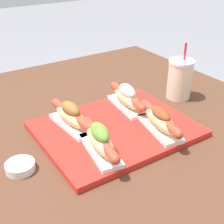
{
  "coord_description": "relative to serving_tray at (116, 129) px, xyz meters",
  "views": [
    {
      "loc": [
        -0.42,
        -0.76,
        1.21
      ],
      "look_at": [
        0.02,
        -0.08,
        0.76
      ],
      "focal_mm": 50.0,
      "sensor_mm": 36.0,
      "label": 1
    }
  ],
  "objects": [
    {
      "name": "patio_table",
      "position": [
        -0.02,
        0.1,
        -0.36
      ],
      "size": [
        1.2,
        1.13,
        0.71
      ],
      "color": "#4C2D1E",
      "rests_on": "ground_plane"
    },
    {
      "name": "hot_dog_3",
      "position": [
        0.1,
        0.08,
        0.04
      ],
      "size": [
        0.08,
        0.21,
        0.08
      ],
      "color": "white",
      "rests_on": "serving_tray"
    },
    {
      "name": "hot_dog_1",
      "position": [
        0.1,
        -0.09,
        0.04
      ],
      "size": [
        0.09,
        0.21,
        0.07
      ],
      "color": "white",
      "rests_on": "serving_tray"
    },
    {
      "name": "serving_tray",
      "position": [
        0.0,
        0.0,
        0.0
      ],
      "size": [
        0.44,
        0.35,
        0.02
      ],
      "color": "red",
      "rests_on": "patio_table"
    },
    {
      "name": "drink_cup",
      "position": [
        0.32,
        0.07,
        0.06
      ],
      "size": [
        0.09,
        0.09,
        0.2
      ],
      "color": "beige",
      "rests_on": "patio_table"
    },
    {
      "name": "hot_dog_0",
      "position": [
        -0.11,
        -0.08,
        0.04
      ],
      "size": [
        0.09,
        0.21,
        0.08
      ],
      "color": "white",
      "rests_on": "serving_tray"
    },
    {
      "name": "hot_dog_2",
      "position": [
        -0.11,
        0.07,
        0.04
      ],
      "size": [
        0.07,
        0.22,
        0.08
      ],
      "color": "white",
      "rests_on": "serving_tray"
    },
    {
      "name": "sauce_bowl",
      "position": [
        -0.3,
        -0.02,
        0.0
      ],
      "size": [
        0.07,
        0.07,
        0.02
      ],
      "color": "white",
      "rests_on": "patio_table"
    }
  ]
}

